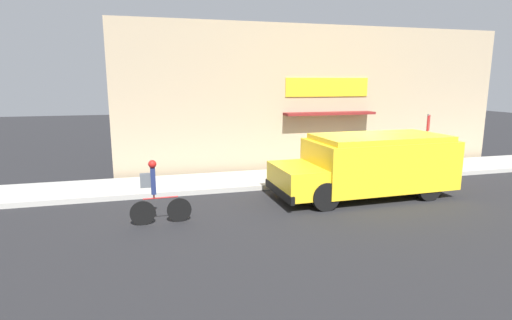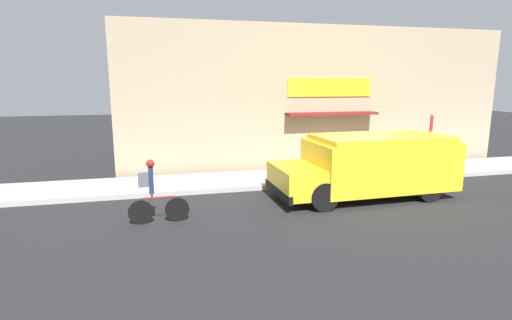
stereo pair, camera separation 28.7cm
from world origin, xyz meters
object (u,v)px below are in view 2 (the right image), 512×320
(cyclist, at_px, (153,193))
(stop_sign_post, at_px, (430,134))
(school_bus, at_px, (370,164))
(trash_bin, at_px, (343,159))

(cyclist, bearing_deg, stop_sign_post, 14.47)
(school_bus, distance_m, stop_sign_post, 4.14)
(stop_sign_post, distance_m, trash_bin, 3.40)
(stop_sign_post, xyz_separation_m, trash_bin, (-3.04, 1.08, -1.05))
(stop_sign_post, bearing_deg, trash_bin, 160.42)
(school_bus, bearing_deg, trash_bin, 77.85)
(cyclist, relative_size, stop_sign_post, 0.75)
(school_bus, height_order, cyclist, school_bus)
(cyclist, bearing_deg, school_bus, 6.85)
(stop_sign_post, relative_size, trash_bin, 2.47)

